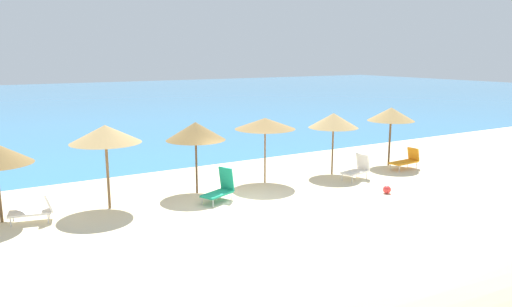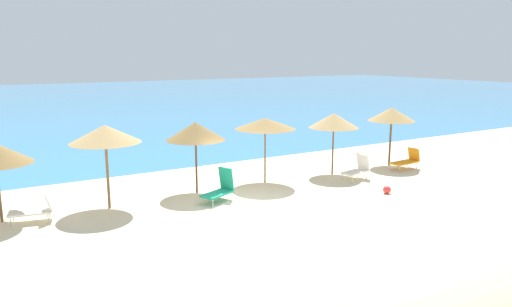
{
  "view_description": "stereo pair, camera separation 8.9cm",
  "coord_description": "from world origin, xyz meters",
  "px_view_note": "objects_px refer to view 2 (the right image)",
  "views": [
    {
      "loc": [
        -8.47,
        -14.53,
        5.31
      ],
      "look_at": [
        1.51,
        2.09,
        1.35
      ],
      "focal_mm": 34.34,
      "sensor_mm": 36.0,
      "label": 1
    },
    {
      "loc": [
        -8.4,
        -14.57,
        5.31
      ],
      "look_at": [
        1.51,
        2.09,
        1.35
      ],
      "focal_mm": 34.34,
      "sensor_mm": 36.0,
      "label": 2
    }
  ],
  "objects_px": {
    "beach_umbrella_3": "(265,124)",
    "lounge_chair_2": "(220,188)",
    "beach_umbrella_5": "(392,114)",
    "beach_ball": "(387,190)",
    "beach_umbrella_4": "(334,121)",
    "lounge_chair_1": "(35,209)",
    "beach_umbrella_2": "(195,131)",
    "beach_umbrella_1": "(105,134)",
    "lounge_chair_3": "(407,160)",
    "lounge_chair_0": "(358,169)"
  },
  "relations": [
    {
      "from": "beach_umbrella_4",
      "to": "lounge_chair_1",
      "type": "xyz_separation_m",
      "value": [
        -12.27,
        -0.07,
        -2.01
      ]
    },
    {
      "from": "lounge_chair_3",
      "to": "lounge_chair_2",
      "type": "bearing_deg",
      "value": 86.49
    },
    {
      "from": "lounge_chair_2",
      "to": "lounge_chair_0",
      "type": "bearing_deg",
      "value": -115.54
    },
    {
      "from": "lounge_chair_1",
      "to": "beach_ball",
      "type": "relative_size",
      "value": 4.74
    },
    {
      "from": "beach_umbrella_1",
      "to": "beach_umbrella_4",
      "type": "relative_size",
      "value": 1.07
    },
    {
      "from": "lounge_chair_0",
      "to": "lounge_chair_2",
      "type": "xyz_separation_m",
      "value": [
        -6.49,
        0.2,
        0.02
      ]
    },
    {
      "from": "beach_umbrella_5",
      "to": "beach_ball",
      "type": "xyz_separation_m",
      "value": [
        -3.72,
        -3.52,
        -2.32
      ]
    },
    {
      "from": "lounge_chair_2",
      "to": "lounge_chair_3",
      "type": "relative_size",
      "value": 0.92
    },
    {
      "from": "lounge_chair_0",
      "to": "lounge_chair_3",
      "type": "relative_size",
      "value": 0.9
    },
    {
      "from": "beach_umbrella_3",
      "to": "lounge_chair_2",
      "type": "xyz_separation_m",
      "value": [
        -2.78,
        -1.39,
        -2.02
      ]
    },
    {
      "from": "beach_umbrella_1",
      "to": "beach_umbrella_3",
      "type": "distance_m",
      "value": 6.52
    },
    {
      "from": "lounge_chair_1",
      "to": "beach_umbrella_3",
      "type": "bearing_deg",
      "value": -75.47
    },
    {
      "from": "beach_umbrella_1",
      "to": "lounge_chair_0",
      "type": "xyz_separation_m",
      "value": [
        10.22,
        -1.41,
        -2.17
      ]
    },
    {
      "from": "beach_umbrella_2",
      "to": "beach_umbrella_5",
      "type": "bearing_deg",
      "value": -1.98
    },
    {
      "from": "lounge_chair_0",
      "to": "lounge_chair_2",
      "type": "height_order",
      "value": "lounge_chair_2"
    },
    {
      "from": "lounge_chair_1",
      "to": "lounge_chair_0",
      "type": "bearing_deg",
      "value": -83.34
    },
    {
      "from": "beach_umbrella_2",
      "to": "lounge_chair_3",
      "type": "relative_size",
      "value": 1.81
    },
    {
      "from": "beach_umbrella_1",
      "to": "lounge_chair_2",
      "type": "relative_size",
      "value": 2.08
    },
    {
      "from": "lounge_chair_1",
      "to": "lounge_chair_2",
      "type": "relative_size",
      "value": 1.04
    },
    {
      "from": "beach_umbrella_2",
      "to": "lounge_chair_1",
      "type": "bearing_deg",
      "value": -176.05
    },
    {
      "from": "beach_umbrella_2",
      "to": "beach_umbrella_3",
      "type": "relative_size",
      "value": 1.02
    },
    {
      "from": "beach_umbrella_5",
      "to": "beach_umbrella_1",
      "type": "bearing_deg",
      "value": 179.36
    },
    {
      "from": "beach_umbrella_2",
      "to": "beach_umbrella_3",
      "type": "xyz_separation_m",
      "value": [
        3.09,
        -0.03,
        0.07
      ]
    },
    {
      "from": "beach_umbrella_3",
      "to": "lounge_chair_1",
      "type": "relative_size",
      "value": 1.86
    },
    {
      "from": "lounge_chair_2",
      "to": "lounge_chair_3",
      "type": "height_order",
      "value": "lounge_chair_2"
    },
    {
      "from": "beach_umbrella_2",
      "to": "beach_ball",
      "type": "distance_m",
      "value": 7.7
    },
    {
      "from": "beach_umbrella_4",
      "to": "lounge_chair_0",
      "type": "xyz_separation_m",
      "value": [
        0.34,
        -1.28,
        -1.96
      ]
    },
    {
      "from": "beach_ball",
      "to": "lounge_chair_2",
      "type": "bearing_deg",
      "value": 157.57
    },
    {
      "from": "beach_umbrella_1",
      "to": "beach_umbrella_2",
      "type": "relative_size",
      "value": 1.06
    },
    {
      "from": "lounge_chair_1",
      "to": "lounge_chair_3",
      "type": "relative_size",
      "value": 0.95
    },
    {
      "from": "beach_umbrella_5",
      "to": "beach_umbrella_2",
      "type": "bearing_deg",
      "value": 178.02
    },
    {
      "from": "beach_umbrella_5",
      "to": "beach_ball",
      "type": "distance_m",
      "value": 5.62
    },
    {
      "from": "beach_umbrella_2",
      "to": "beach_umbrella_5",
      "type": "xyz_separation_m",
      "value": [
        9.98,
        -0.35,
        0.05
      ]
    },
    {
      "from": "beach_umbrella_1",
      "to": "beach_umbrella_4",
      "type": "xyz_separation_m",
      "value": [
        9.88,
        -0.14,
        -0.2
      ]
    },
    {
      "from": "beach_umbrella_4",
      "to": "lounge_chair_1",
      "type": "relative_size",
      "value": 1.88
    },
    {
      "from": "beach_umbrella_1",
      "to": "beach_umbrella_5",
      "type": "xyz_separation_m",
      "value": [
        13.4,
        -0.15,
        -0.15
      ]
    },
    {
      "from": "beach_umbrella_4",
      "to": "beach_umbrella_5",
      "type": "relative_size",
      "value": 0.98
    },
    {
      "from": "beach_umbrella_5",
      "to": "lounge_chair_3",
      "type": "xyz_separation_m",
      "value": [
        0.11,
        -1.0,
        -2.06
      ]
    },
    {
      "from": "beach_umbrella_1",
      "to": "lounge_chair_3",
      "type": "bearing_deg",
      "value": -4.86
    },
    {
      "from": "beach_umbrella_3",
      "to": "lounge_chair_2",
      "type": "distance_m",
      "value": 3.71
    },
    {
      "from": "beach_umbrella_3",
      "to": "lounge_chair_1",
      "type": "distance_m",
      "value": 9.16
    },
    {
      "from": "beach_umbrella_4",
      "to": "beach_ball",
      "type": "bearing_deg",
      "value": -93.18
    },
    {
      "from": "beach_umbrella_2",
      "to": "lounge_chair_0",
      "type": "distance_m",
      "value": 7.26
    },
    {
      "from": "beach_umbrella_3",
      "to": "lounge_chair_2",
      "type": "height_order",
      "value": "beach_umbrella_3"
    },
    {
      "from": "lounge_chair_3",
      "to": "beach_ball",
      "type": "distance_m",
      "value": 4.59
    },
    {
      "from": "lounge_chair_2",
      "to": "beach_ball",
      "type": "xyz_separation_m",
      "value": [
        5.95,
        -2.46,
        -0.32
      ]
    },
    {
      "from": "beach_umbrella_1",
      "to": "beach_ball",
      "type": "distance_m",
      "value": 10.65
    },
    {
      "from": "beach_umbrella_1",
      "to": "beach_ball",
      "type": "bearing_deg",
      "value": -20.77
    },
    {
      "from": "beach_umbrella_4",
      "to": "beach_umbrella_5",
      "type": "bearing_deg",
      "value": -0.22
    },
    {
      "from": "lounge_chair_1",
      "to": "beach_umbrella_4",
      "type": "bearing_deg",
      "value": -77.55
    }
  ]
}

